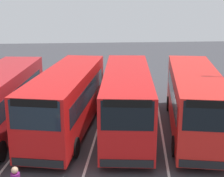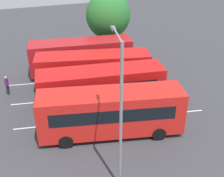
% 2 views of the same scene
% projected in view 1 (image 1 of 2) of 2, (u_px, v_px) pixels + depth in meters
% --- Properties ---
extents(ground_plane, '(72.09, 72.09, 0.00)m').
position_uv_depth(ground_plane, '(98.00, 129.00, 19.35)').
color(ground_plane, '#38383D').
extents(bus_center_left, '(10.43, 4.55, 3.40)m').
position_uv_depth(bus_center_left, '(67.00, 99.00, 18.73)').
color(bus_center_left, red).
rests_on(bus_center_left, ground).
extents(bus_center_right, '(10.37, 3.69, 3.40)m').
position_uv_depth(bus_center_right, '(127.00, 99.00, 18.72)').
color(bus_center_right, red).
rests_on(bus_center_right, ground).
extents(bus_far_right, '(10.43, 4.44, 3.40)m').
position_uv_depth(bus_far_right, '(194.00, 99.00, 18.59)').
color(bus_far_right, red).
rests_on(bus_far_right, ground).
extents(lane_stripe_outer_left, '(14.85, 2.53, 0.01)m').
position_uv_depth(lane_stripe_outer_left, '(33.00, 131.00, 19.06)').
color(lane_stripe_outer_left, silver).
rests_on(lane_stripe_outer_left, ground).
extents(lane_stripe_inner_left, '(14.85, 2.53, 0.01)m').
position_uv_depth(lane_stripe_inner_left, '(98.00, 129.00, 19.35)').
color(lane_stripe_inner_left, silver).
rests_on(lane_stripe_inner_left, ground).
extents(lane_stripe_inner_right, '(14.85, 2.53, 0.01)m').
position_uv_depth(lane_stripe_inner_right, '(161.00, 127.00, 19.64)').
color(lane_stripe_inner_right, silver).
rests_on(lane_stripe_inner_right, ground).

